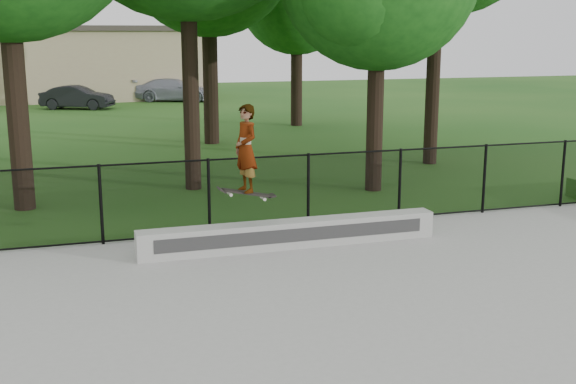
# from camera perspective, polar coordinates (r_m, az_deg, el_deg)

# --- Properties ---
(ground) EXTENTS (100.00, 100.00, 0.00)m
(ground) POSITION_cam_1_polar(r_m,az_deg,el_deg) (9.45, 13.56, -12.05)
(ground) COLOR #1C4E15
(ground) RESTS_ON ground
(concrete_slab) EXTENTS (14.00, 12.00, 0.06)m
(concrete_slab) POSITION_cam_1_polar(r_m,az_deg,el_deg) (9.44, 13.57, -11.88)
(concrete_slab) COLOR #979792
(concrete_slab) RESTS_ON ground
(grind_ledge) EXTENTS (5.54, 0.40, 0.49)m
(grind_ledge) POSITION_cam_1_polar(r_m,az_deg,el_deg) (13.11, 0.22, -3.32)
(grind_ledge) COLOR #A8A9A4
(grind_ledge) RESTS_ON concrete_slab
(car_b) EXTENTS (3.57, 2.48, 1.21)m
(car_b) POSITION_cam_1_polar(r_m,az_deg,el_deg) (39.36, -16.33, 7.19)
(car_b) COLOR black
(car_b) RESTS_ON ground
(car_c) EXTENTS (4.53, 3.18, 1.31)m
(car_c) POSITION_cam_1_polar(r_m,az_deg,el_deg) (42.75, -8.97, 7.98)
(car_c) COLOR gray
(car_c) RESTS_ON ground
(skater_airborne) EXTENTS (0.83, 0.63, 1.69)m
(skater_airborne) POSITION_cam_1_polar(r_m,az_deg,el_deg) (12.43, -3.34, 3.27)
(skater_airborne) COLOR black
(skater_airborne) RESTS_ON ground
(chainlink_fence) EXTENTS (16.06, 0.06, 1.50)m
(chainlink_fence) POSITION_cam_1_polar(r_m,az_deg,el_deg) (14.32, 1.61, 0.12)
(chainlink_fence) COLOR black
(chainlink_fence) RESTS_ON concrete_slab
(distant_building) EXTENTS (12.40, 6.40, 4.30)m
(distant_building) POSITION_cam_1_polar(r_m,az_deg,el_deg) (45.43, -14.36, 9.91)
(distant_building) COLOR tan
(distant_building) RESTS_ON ground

